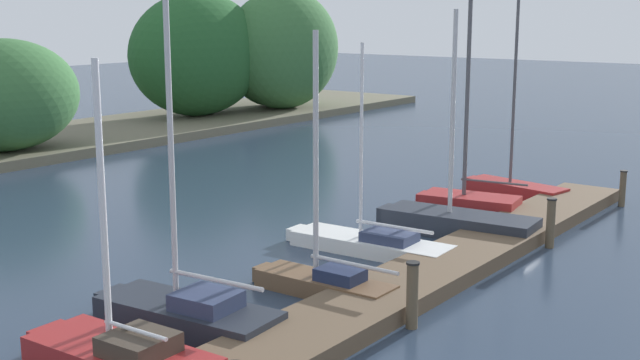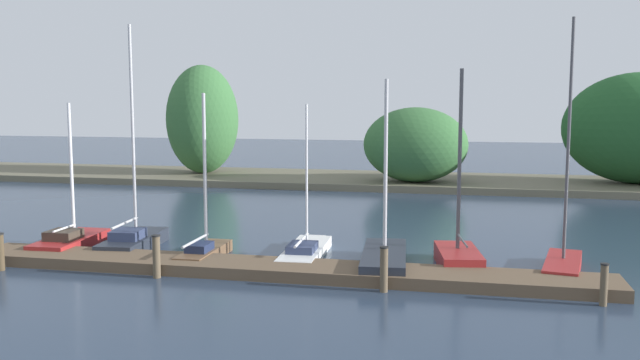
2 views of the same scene
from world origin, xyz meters
The scene contains 13 objects.
dock_pier centered at (0.00, 13.20, 0.18)m, with size 19.69×1.80×0.35m.
far_shore centered at (9.31, 35.27, 2.98)m, with size 61.59×8.29×7.47m.
sailboat_0 centered at (-7.92, 14.97, 0.34)m, with size 1.44×3.71×5.12m.
sailboat_1 centered at (-5.84, 15.55, 0.40)m, with size 1.61×3.97×7.80m.
sailboat_2 centered at (-2.81, 14.59, 0.36)m, with size 0.94×3.54×5.45m.
sailboat_3 centered at (0.37, 15.54, 0.25)m, with size 1.34×4.43×5.09m.
sailboat_4 centered at (3.11, 14.62, 0.35)m, with size 1.66×4.38×5.86m.
sailboat_5 centered at (5.34, 15.36, 0.40)m, with size 1.64×3.23×6.18m.
sailboat_6 centered at (8.49, 15.31, 0.38)m, with size 1.56×3.57×7.65m.
mooring_piling_0 centered at (-8.44, 11.91, 0.59)m, with size 0.28×0.28×1.16m.
mooring_piling_1 centered at (-3.33, 12.11, 0.65)m, with size 0.26×0.26×1.29m.
mooring_piling_2 centered at (3.40, 12.07, 0.64)m, with size 0.25×0.25×1.27m.
mooring_piling_3 centered at (9.03, 12.01, 0.56)m, with size 0.22×0.22×1.11m.
Camera 2 is at (5.51, -5.91, 5.25)m, focal length 37.94 mm.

